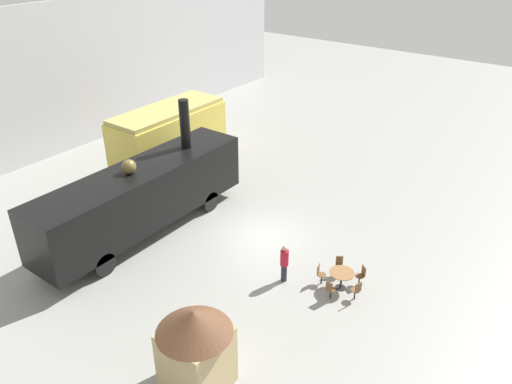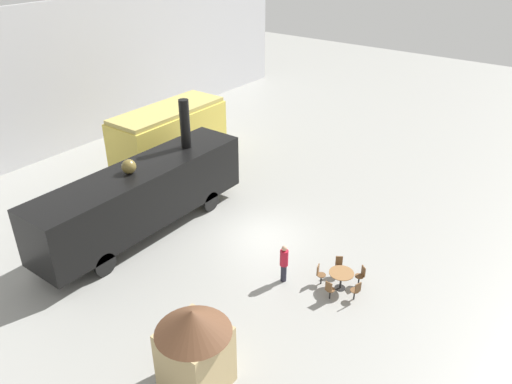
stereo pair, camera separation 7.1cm
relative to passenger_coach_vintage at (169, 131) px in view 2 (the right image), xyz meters
The scene contains 12 objects.
ground_plane 9.49m from the passenger_coach_vintage, 108.30° to the right, with size 80.00×80.00×0.00m, color gray.
backdrop_wall 7.97m from the passenger_coach_vintage, 112.26° to the left, with size 44.00×0.15×9.00m.
passenger_coach_vintage is the anchor object (origin of this frame).
steam_locomotive 7.11m from the passenger_coach_vintage, 144.19° to the right, with size 10.93×2.49×5.66m.
cafe_table_near 14.20m from the passenger_coach_vintage, 106.58° to the right, with size 0.99×0.99×0.77m.
cafe_chair_0 14.45m from the passenger_coach_vintage, 109.94° to the right, with size 0.36×0.36×0.87m.
cafe_chair_1 15.07m from the passenger_coach_vintage, 106.79° to the right, with size 0.37×0.39×0.87m.
cafe_chair_2 14.55m from the passenger_coach_vintage, 103.38° to the right, with size 0.40×0.40×0.87m.
cafe_chair_3 13.56m from the passenger_coach_vintage, 104.23° to the right, with size 0.40×0.40×0.87m.
cafe_chair_4 13.49m from the passenger_coach_vintage, 108.58° to the right, with size 0.37×0.39×0.87m.
visitor_person 12.53m from the passenger_coach_vintage, 113.55° to the right, with size 0.34×0.34×1.70m.
ticket_kiosk 16.34m from the passenger_coach_vintage, 131.92° to the right, with size 2.34×2.34×3.00m.
Camera 2 is at (-15.71, -11.49, 12.90)m, focal length 35.00 mm.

